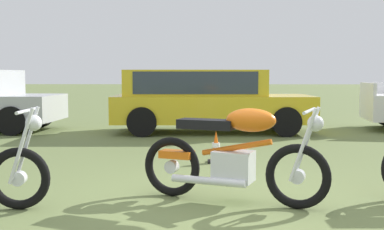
{
  "coord_description": "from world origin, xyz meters",
  "views": [
    {
      "loc": [
        -0.13,
        -4.85,
        1.34
      ],
      "look_at": [
        -0.32,
        0.77,
        0.86
      ],
      "focal_mm": 45.78,
      "sensor_mm": 36.0,
      "label": 1
    }
  ],
  "objects": [
    {
      "name": "ground_plane",
      "position": [
        0.0,
        0.0,
        0.0
      ],
      "size": [
        120.0,
        120.0,
        0.0
      ],
      "primitive_type": "plane",
      "color": "olive"
    },
    {
      "name": "traffic_cone",
      "position": [
        -0.02,
        2.48,
        0.22
      ],
      "size": [
        0.25,
        0.25,
        0.48
      ],
      "color": "#EA590F",
      "rests_on": "ground"
    },
    {
      "name": "car_yellow",
      "position": [
        -0.24,
        6.35,
        0.83
      ],
      "size": [
        4.54,
        1.98,
        1.43
      ],
      "rotation": [
        0.0,
        0.0,
        0.03
      ],
      "color": "gold",
      "rests_on": "ground"
    },
    {
      "name": "motorcycle_orange",
      "position": [
        0.13,
        0.17,
        0.49
      ],
      "size": [
        1.93,
        0.97,
        1.02
      ],
      "rotation": [
        0.0,
        0.0,
        -0.35
      ],
      "color": "black",
      "rests_on": "ground"
    }
  ]
}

